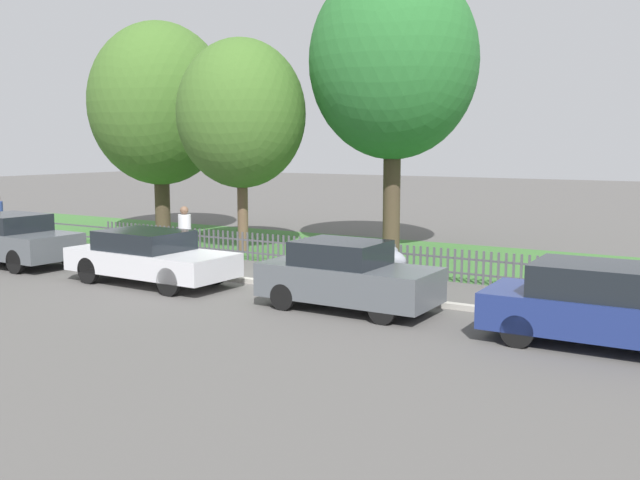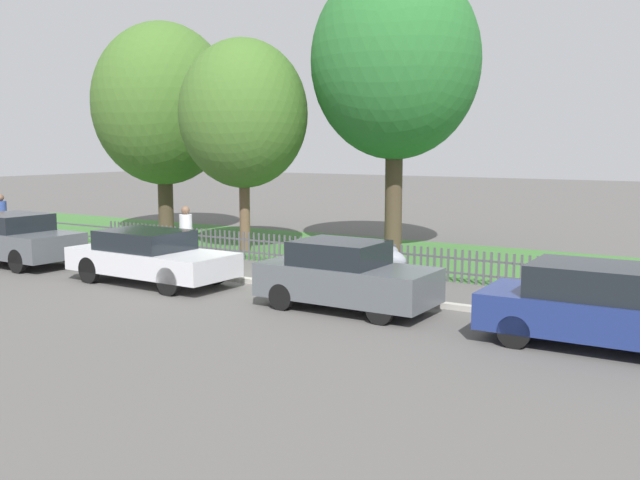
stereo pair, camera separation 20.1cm
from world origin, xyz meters
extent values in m
plane|color=#565451|center=(0.00, 0.00, 0.00)|extent=(120.00, 120.00, 0.00)
cube|color=#B2ADA3|center=(0.00, 0.10, 0.06)|extent=(39.18, 0.20, 0.12)
cube|color=#3D7033|center=(0.00, 6.30, 0.01)|extent=(39.18, 6.71, 0.01)
cube|color=#4C4C51|center=(0.00, 2.97, 0.24)|extent=(39.18, 0.03, 0.05)
cube|color=#4C4C51|center=(0.00, 2.97, 0.61)|extent=(39.18, 0.03, 0.05)
cube|color=#4C4C51|center=(-7.43, 2.94, 0.43)|extent=(0.06, 0.03, 0.85)
cube|color=#4C4C51|center=(-7.25, 2.94, 0.43)|extent=(0.06, 0.03, 0.85)
cube|color=#4C4C51|center=(-7.06, 2.94, 0.43)|extent=(0.06, 0.03, 0.85)
cube|color=#4C4C51|center=(-6.87, 2.94, 0.43)|extent=(0.06, 0.03, 0.85)
cube|color=#4C4C51|center=(-6.68, 2.94, 0.43)|extent=(0.06, 0.03, 0.85)
cube|color=#4C4C51|center=(-6.49, 2.94, 0.43)|extent=(0.06, 0.03, 0.85)
cube|color=#4C4C51|center=(-6.30, 2.94, 0.43)|extent=(0.06, 0.03, 0.85)
cube|color=#4C4C51|center=(-6.12, 2.94, 0.43)|extent=(0.06, 0.03, 0.85)
cube|color=#4C4C51|center=(-5.93, 2.94, 0.43)|extent=(0.06, 0.03, 0.85)
cube|color=#4C4C51|center=(-5.74, 2.94, 0.43)|extent=(0.06, 0.03, 0.85)
cube|color=#4C4C51|center=(-5.55, 2.94, 0.43)|extent=(0.06, 0.03, 0.85)
cube|color=#4C4C51|center=(-5.36, 2.94, 0.43)|extent=(0.06, 0.03, 0.85)
cube|color=#4C4C51|center=(-5.18, 2.94, 0.43)|extent=(0.06, 0.03, 0.85)
cube|color=#4C4C51|center=(-4.99, 2.94, 0.43)|extent=(0.06, 0.03, 0.85)
cube|color=#4C4C51|center=(-4.80, 2.94, 0.43)|extent=(0.06, 0.03, 0.85)
cube|color=#4C4C51|center=(-4.61, 2.94, 0.43)|extent=(0.06, 0.03, 0.85)
cube|color=#4C4C51|center=(-4.42, 2.94, 0.43)|extent=(0.06, 0.03, 0.85)
cube|color=#4C4C51|center=(-4.23, 2.94, 0.43)|extent=(0.06, 0.03, 0.85)
cube|color=#4C4C51|center=(-4.05, 2.94, 0.43)|extent=(0.06, 0.03, 0.85)
cube|color=#4C4C51|center=(-3.86, 2.94, 0.43)|extent=(0.06, 0.03, 0.85)
cube|color=#4C4C51|center=(-3.67, 2.94, 0.43)|extent=(0.06, 0.03, 0.85)
cube|color=#4C4C51|center=(-3.48, 2.94, 0.43)|extent=(0.06, 0.03, 0.85)
cube|color=#4C4C51|center=(-3.29, 2.94, 0.43)|extent=(0.06, 0.03, 0.85)
cube|color=#4C4C51|center=(-3.11, 2.94, 0.43)|extent=(0.06, 0.03, 0.85)
cube|color=#4C4C51|center=(-2.92, 2.94, 0.43)|extent=(0.06, 0.03, 0.85)
cube|color=#4C4C51|center=(-2.73, 2.94, 0.43)|extent=(0.06, 0.03, 0.85)
cube|color=#4C4C51|center=(-2.54, 2.94, 0.43)|extent=(0.06, 0.03, 0.85)
cube|color=#4C4C51|center=(-2.35, 2.94, 0.43)|extent=(0.06, 0.03, 0.85)
cube|color=#4C4C51|center=(-2.16, 2.94, 0.43)|extent=(0.06, 0.03, 0.85)
cube|color=#4C4C51|center=(-1.98, 2.94, 0.43)|extent=(0.06, 0.03, 0.85)
cube|color=#4C4C51|center=(-1.79, 2.94, 0.43)|extent=(0.06, 0.03, 0.85)
cube|color=#4C4C51|center=(-1.60, 2.94, 0.43)|extent=(0.06, 0.03, 0.85)
cube|color=#4C4C51|center=(-1.41, 2.94, 0.43)|extent=(0.06, 0.03, 0.85)
cube|color=#4C4C51|center=(-1.22, 2.94, 0.43)|extent=(0.06, 0.03, 0.85)
cube|color=#4C4C51|center=(-1.04, 2.94, 0.43)|extent=(0.06, 0.03, 0.85)
cube|color=#4C4C51|center=(-0.85, 2.94, 0.43)|extent=(0.06, 0.03, 0.85)
cube|color=#4C4C51|center=(-0.66, 2.94, 0.43)|extent=(0.06, 0.03, 0.85)
cube|color=#4C4C51|center=(-0.47, 2.94, 0.43)|extent=(0.06, 0.03, 0.85)
cube|color=#4C4C51|center=(-0.28, 2.94, 0.43)|extent=(0.06, 0.03, 0.85)
cube|color=#4C4C51|center=(-0.09, 2.94, 0.43)|extent=(0.06, 0.03, 0.85)
cube|color=#4C4C51|center=(0.09, 2.94, 0.43)|extent=(0.06, 0.03, 0.85)
cube|color=#4C4C51|center=(0.28, 2.94, 0.43)|extent=(0.06, 0.03, 0.85)
cube|color=#4C4C51|center=(0.47, 2.94, 0.43)|extent=(0.06, 0.03, 0.85)
cube|color=#4C4C51|center=(0.66, 2.94, 0.43)|extent=(0.06, 0.03, 0.85)
cube|color=#4C4C51|center=(0.85, 2.94, 0.43)|extent=(0.06, 0.03, 0.85)
cube|color=#4C4C51|center=(1.04, 2.94, 0.43)|extent=(0.06, 0.03, 0.85)
cube|color=#4C4C51|center=(1.22, 2.94, 0.43)|extent=(0.06, 0.03, 0.85)
cube|color=#4C4C51|center=(1.41, 2.94, 0.43)|extent=(0.06, 0.03, 0.85)
cube|color=#4C4C51|center=(1.60, 2.94, 0.43)|extent=(0.06, 0.03, 0.85)
cube|color=#4C4C51|center=(1.79, 2.94, 0.43)|extent=(0.06, 0.03, 0.85)
cube|color=#4C4C51|center=(1.98, 2.94, 0.43)|extent=(0.06, 0.03, 0.85)
cube|color=#4C4C51|center=(2.16, 2.94, 0.43)|extent=(0.06, 0.03, 0.85)
cube|color=#4C4C51|center=(2.35, 2.94, 0.43)|extent=(0.06, 0.03, 0.85)
cube|color=#4C4C51|center=(2.54, 2.94, 0.43)|extent=(0.06, 0.03, 0.85)
cube|color=#4C4C51|center=(2.73, 2.94, 0.43)|extent=(0.06, 0.03, 0.85)
cube|color=#4C4C51|center=(2.92, 2.94, 0.43)|extent=(0.06, 0.03, 0.85)
cube|color=#4C4C51|center=(3.11, 2.94, 0.43)|extent=(0.06, 0.03, 0.85)
cube|color=#4C4C51|center=(3.29, 2.94, 0.43)|extent=(0.06, 0.03, 0.85)
cube|color=#4C4C51|center=(3.48, 2.94, 0.43)|extent=(0.06, 0.03, 0.85)
cube|color=#4C4C51|center=(3.67, 2.94, 0.43)|extent=(0.06, 0.03, 0.85)
cube|color=#4C4C51|center=(3.86, 2.94, 0.43)|extent=(0.06, 0.03, 0.85)
cube|color=#4C4C51|center=(4.05, 2.94, 0.43)|extent=(0.06, 0.03, 0.85)
cube|color=#4C4C51|center=(4.23, 2.94, 0.43)|extent=(0.06, 0.03, 0.85)
cube|color=#4C4C51|center=(4.42, 2.94, 0.43)|extent=(0.06, 0.03, 0.85)
cube|color=#4C4C51|center=(4.61, 2.94, 0.43)|extent=(0.06, 0.03, 0.85)
cube|color=#4C4C51|center=(4.80, 2.94, 0.43)|extent=(0.06, 0.03, 0.85)
cube|color=#4C4C51|center=(4.99, 2.94, 0.43)|extent=(0.06, 0.03, 0.85)
cube|color=#4C4C51|center=(5.18, 2.94, 0.43)|extent=(0.06, 0.03, 0.85)
cube|color=#4C4C51|center=(5.36, 2.94, 0.43)|extent=(0.06, 0.03, 0.85)
cube|color=#4C4C51|center=(5.55, 2.94, 0.43)|extent=(0.06, 0.03, 0.85)
cube|color=#4C4C51|center=(5.74, 2.94, 0.43)|extent=(0.06, 0.03, 0.85)
cube|color=#4C4C51|center=(5.93, 2.94, 0.43)|extent=(0.06, 0.03, 0.85)
cube|color=#4C4C51|center=(6.12, 2.94, 0.43)|extent=(0.06, 0.03, 0.85)
cube|color=#4C4C51|center=(6.30, 2.94, 0.43)|extent=(0.06, 0.03, 0.85)
cube|color=#4C4C51|center=(6.49, 2.94, 0.43)|extent=(0.06, 0.03, 0.85)
cube|color=#4C4C51|center=(6.68, 2.94, 0.43)|extent=(0.06, 0.03, 0.85)
cube|color=#4C4C51|center=(6.87, 2.94, 0.43)|extent=(0.06, 0.03, 0.85)
cube|color=#4C4C51|center=(7.06, 2.94, 0.43)|extent=(0.06, 0.03, 0.85)
cube|color=#4C4C51|center=(7.25, 2.94, 0.43)|extent=(0.06, 0.03, 0.85)
cube|color=#4C4C51|center=(7.43, 2.94, 0.43)|extent=(0.06, 0.03, 0.85)
cube|color=#51565B|center=(-6.63, -1.30, 0.64)|extent=(4.08, 1.90, 0.71)
cube|color=black|center=(-6.83, -1.29, 1.24)|extent=(1.97, 1.68, 0.49)
cylinder|color=black|center=(-5.36, -0.47, 0.33)|extent=(0.66, 0.15, 0.66)
cylinder|color=black|center=(-5.39, -2.16, 0.33)|extent=(0.66, 0.15, 0.66)
cylinder|color=black|center=(-7.87, -0.43, 0.33)|extent=(0.66, 0.15, 0.66)
cube|color=silver|center=(-1.21, -1.28, 0.57)|extent=(4.51, 1.85, 0.57)
cube|color=black|center=(-1.43, -1.28, 1.10)|extent=(2.18, 1.63, 0.48)
cylinder|color=black|center=(0.19, -0.49, 0.33)|extent=(0.67, 0.15, 0.67)
cylinder|color=black|center=(0.17, -2.12, 0.33)|extent=(0.67, 0.15, 0.67)
cylinder|color=black|center=(-2.58, -0.44, 0.33)|extent=(0.67, 0.15, 0.67)
cylinder|color=black|center=(-2.61, -2.07, 0.33)|extent=(0.67, 0.15, 0.67)
cube|color=#51565B|center=(4.38, -1.17, 0.60)|extent=(3.77, 1.64, 0.72)
cube|color=black|center=(4.19, -1.17, 1.21)|extent=(1.81, 1.47, 0.50)
cylinder|color=black|center=(5.54, -0.42, 0.28)|extent=(0.57, 0.14, 0.57)
cylinder|color=black|center=(5.55, -1.91, 0.28)|extent=(0.57, 0.14, 0.57)
cylinder|color=black|center=(3.21, -0.43, 0.28)|extent=(0.57, 0.14, 0.57)
cylinder|color=black|center=(3.21, -1.92, 0.28)|extent=(0.57, 0.14, 0.57)
cube|color=navy|center=(9.44, -1.29, 0.57)|extent=(3.96, 1.84, 0.65)
cube|color=black|center=(9.25, -1.29, 1.17)|extent=(1.92, 1.62, 0.55)
cylinder|color=black|center=(8.21, -0.51, 0.29)|extent=(0.58, 0.15, 0.58)
cylinder|color=black|center=(8.24, -2.12, 0.29)|extent=(0.58, 0.15, 0.58)
cylinder|color=black|center=(4.07, 1.90, 0.29)|extent=(0.59, 0.12, 0.59)
cylinder|color=black|center=(2.64, 1.85, 0.29)|extent=(0.59, 0.12, 0.59)
ellipsoid|color=gray|center=(3.36, 1.87, 0.60)|extent=(1.90, 0.73, 0.72)
ellipsoid|color=gray|center=(3.80, 1.89, 0.79)|extent=(0.46, 0.86, 0.33)
cylinder|color=#473828|center=(-8.22, 6.42, 1.66)|extent=(0.59, 0.59, 3.32)
ellipsoid|color=#426B28|center=(-8.22, 6.42, 5.03)|extent=(5.39, 5.39, 6.20)
cylinder|color=brown|center=(-2.71, 4.41, 1.58)|extent=(0.34, 0.34, 3.15)
ellipsoid|color=#426B28|center=(-2.71, 4.41, 4.47)|extent=(4.15, 4.15, 4.78)
cylinder|color=#473828|center=(1.54, 6.75, 2.19)|extent=(0.56, 0.56, 4.38)
ellipsoid|color=#286B2D|center=(1.54, 6.75, 6.08)|extent=(5.35, 5.35, 6.16)
cylinder|color=black|center=(-1.88, 0.85, 0.43)|extent=(0.16, 0.16, 0.86)
cylinder|color=black|center=(-2.13, 0.83, 0.43)|extent=(0.16, 0.16, 0.86)
cylinder|color=silver|center=(-2.01, 0.84, 1.20)|extent=(0.39, 0.39, 0.68)
sphere|color=brown|center=(-2.01, 0.84, 1.65)|extent=(0.23, 0.23, 0.23)
cylinder|color=slate|center=(-10.47, 0.86, 0.44)|extent=(0.16, 0.16, 0.87)
cylinder|color=slate|center=(-10.31, 0.67, 0.44)|extent=(0.16, 0.16, 0.87)
cylinder|color=#334C93|center=(-10.39, 0.76, 1.22)|extent=(0.51, 0.51, 0.69)
sphere|color=brown|center=(-10.39, 0.76, 1.68)|extent=(0.24, 0.24, 0.24)
camera|label=1|loc=(11.58, -14.06, 3.47)|focal=40.00mm
camera|label=2|loc=(11.75, -13.96, 3.47)|focal=40.00mm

